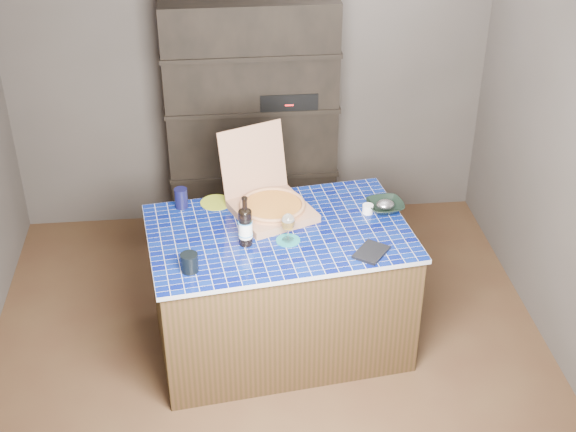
{
  "coord_description": "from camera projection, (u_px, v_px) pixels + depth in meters",
  "views": [
    {
      "loc": [
        -0.27,
        -3.74,
        3.35
      ],
      "look_at": [
        0.11,
        0.0,
        1.03
      ],
      "focal_mm": 50.0,
      "sensor_mm": 36.0,
      "label": 1
    }
  ],
  "objects": [
    {
      "name": "wine_glass",
      "position": [
        288.0,
        222.0,
        4.51
      ],
      "size": [
        0.08,
        0.08,
        0.17
      ],
      "color": "white",
      "rests_on": "teal_trivet"
    },
    {
      "name": "pizza_box",
      "position": [
        270.0,
        203.0,
        4.8
      ],
      "size": [
        0.59,
        0.64,
        0.46
      ],
      "rotation": [
        0.0,
        0.0,
        0.39
      ],
      "color": "#A47154",
      "rests_on": "kitchen_island"
    },
    {
      "name": "foil_contents",
      "position": [
        385.0,
        204.0,
        4.84
      ],
      "size": [
        0.11,
        0.09,
        0.05
      ],
      "primitive_type": "ellipsoid",
      "color": "#AFAFBA",
      "rests_on": "bowl"
    },
    {
      "name": "dvd_case",
      "position": [
        371.0,
        252.0,
        4.46
      ],
      "size": [
        0.24,
        0.25,
        0.02
      ],
      "primitive_type": "cube",
      "rotation": [
        0.0,
        0.0,
        -0.65
      ],
      "color": "black",
      "rests_on": "kitchen_island"
    },
    {
      "name": "kitchen_island",
      "position": [
        279.0,
        288.0,
        4.88
      ],
      "size": [
        1.62,
        1.15,
        0.83
      ],
      "rotation": [
        0.0,
        0.0,
        0.13
      ],
      "color": "#4B301D",
      "rests_on": "floor"
    },
    {
      "name": "tumbler",
      "position": [
        189.0,
        263.0,
        4.3
      ],
      "size": [
        0.1,
        0.1,
        0.11
      ],
      "primitive_type": "cylinder",
      "color": "black",
      "rests_on": "kitchen_island"
    },
    {
      "name": "white_jar",
      "position": [
        368.0,
        209.0,
        4.82
      ],
      "size": [
        0.06,
        0.06,
        0.06
      ],
      "primitive_type": "cylinder",
      "color": "white",
      "rests_on": "kitchen_island"
    },
    {
      "name": "bowl",
      "position": [
        385.0,
        206.0,
        4.85
      ],
      "size": [
        0.25,
        0.25,
        0.05
      ],
      "primitive_type": "imported",
      "rotation": [
        0.0,
        0.0,
        0.13
      ],
      "color": "black",
      "rests_on": "kitchen_island"
    },
    {
      "name": "room",
      "position": [
        268.0,
        183.0,
        4.29
      ],
      "size": [
        3.5,
        3.5,
        3.5
      ],
      "color": "brown",
      "rests_on": "ground"
    },
    {
      "name": "green_trivet",
      "position": [
        216.0,
        202.0,
        4.93
      ],
      "size": [
        0.19,
        0.19,
        0.01
      ],
      "primitive_type": "cylinder",
      "color": "olive",
      "rests_on": "kitchen_island"
    },
    {
      "name": "navy_cup",
      "position": [
        181.0,
        198.0,
        4.86
      ],
      "size": [
        0.08,
        0.08,
        0.13
      ],
      "primitive_type": "cylinder",
      "color": "black",
      "rests_on": "kitchen_island"
    },
    {
      "name": "shelving_unit",
      "position": [
        252.0,
        121.0,
        5.77
      ],
      "size": [
        1.2,
        0.41,
        1.8
      ],
      "color": "black",
      "rests_on": "floor"
    },
    {
      "name": "teal_trivet",
      "position": [
        288.0,
        240.0,
        4.57
      ],
      "size": [
        0.14,
        0.14,
        0.01
      ],
      "primitive_type": "cylinder",
      "color": "#167376",
      "rests_on": "kitchen_island"
    },
    {
      "name": "mead_bottle",
      "position": [
        245.0,
        226.0,
        4.48
      ],
      "size": [
        0.08,
        0.08,
        0.31
      ],
      "color": "black",
      "rests_on": "kitchen_island"
    }
  ]
}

